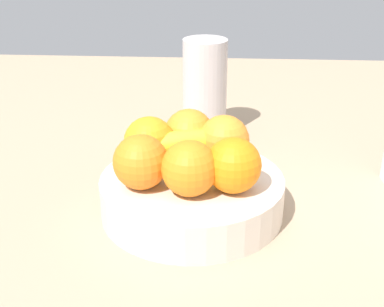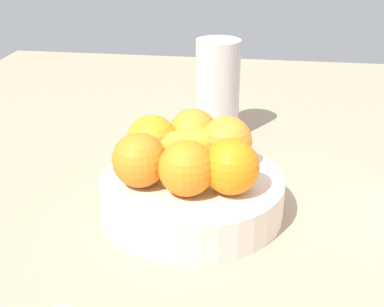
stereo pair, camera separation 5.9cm
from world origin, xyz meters
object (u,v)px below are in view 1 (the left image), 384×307
(orange_top_stack, at_px, (141,162))
(thermos_tumbler, at_px, (205,89))
(banana_bunch, at_px, (187,149))
(orange_front_left, at_px, (189,168))
(orange_back_right, at_px, (149,142))
(orange_front_right, at_px, (233,165))
(orange_back_left, at_px, (189,134))
(orange_center, at_px, (224,140))
(fruit_bowl, at_px, (192,195))

(orange_top_stack, bearing_deg, thermos_tumbler, 167.23)
(orange_top_stack, distance_m, banana_bunch, 0.09)
(orange_front_left, xyz_separation_m, orange_back_right, (-0.09, -0.07, 0.00))
(orange_top_stack, relative_size, thermos_tumbler, 0.40)
(orange_front_right, bearing_deg, orange_top_stack, -91.24)
(orange_back_left, distance_m, orange_top_stack, 0.13)
(banana_bunch, bearing_deg, orange_front_right, 45.21)
(orange_center, relative_size, orange_top_stack, 1.00)
(orange_back_right, xyz_separation_m, banana_bunch, (0.00, 0.06, -0.01))
(orange_back_left, bearing_deg, orange_center, 66.75)
(fruit_bowl, height_order, orange_top_stack, orange_top_stack)
(orange_front_left, relative_size, orange_center, 1.00)
(orange_center, xyz_separation_m, orange_back_left, (-0.02, -0.06, 0.00))
(banana_bunch, relative_size, thermos_tumbler, 0.89)
(orange_front_right, distance_m, thermos_tumbler, 0.35)
(orange_back_left, bearing_deg, orange_back_right, -57.35)
(orange_back_left, relative_size, orange_back_right, 1.00)
(fruit_bowl, xyz_separation_m, orange_front_left, (0.05, -0.00, 0.07))
(orange_center, distance_m, orange_back_right, 0.12)
(orange_front_right, height_order, thermos_tumbler, thermos_tumbler)
(thermos_tumbler, bearing_deg, orange_back_left, -3.87)
(orange_top_stack, distance_m, thermos_tumbler, 0.35)
(orange_front_left, height_order, orange_back_left, same)
(fruit_bowl, bearing_deg, thermos_tumbler, 178.85)
(thermos_tumbler, bearing_deg, orange_back_right, -15.42)
(fruit_bowl, bearing_deg, banana_bunch, -164.25)
(orange_front_right, xyz_separation_m, orange_top_stack, (-0.00, -0.13, 0.00))
(orange_back_left, bearing_deg, orange_front_right, 32.07)
(fruit_bowl, height_order, orange_front_left, orange_front_left)
(orange_back_right, distance_m, orange_top_stack, 0.07)
(orange_center, relative_size, orange_back_left, 1.00)
(fruit_bowl, relative_size, orange_back_right, 3.48)
(orange_back_right, height_order, banana_bunch, orange_back_right)
(orange_front_right, relative_size, orange_top_stack, 1.00)
(orange_center, bearing_deg, banana_bunch, -71.95)
(orange_front_right, distance_m, orange_back_left, 0.13)
(orange_front_left, height_order, orange_back_right, same)
(orange_front_left, bearing_deg, fruit_bowl, 179.48)
(orange_center, relative_size, orange_back_right, 1.00)
(orange_center, relative_size, banana_bunch, 0.45)
(orange_front_right, bearing_deg, orange_center, -170.92)
(orange_center, xyz_separation_m, orange_back_right, (0.01, -0.11, 0.00))
(orange_front_right, height_order, orange_back_right, same)
(orange_front_right, distance_m, orange_top_stack, 0.13)
(orange_back_right, distance_m, thermos_tumbler, 0.28)
(thermos_tumbler, bearing_deg, orange_front_right, 8.95)
(orange_front_left, relative_size, orange_back_left, 1.00)
(orange_front_right, distance_m, orange_back_right, 0.15)
(orange_back_right, bearing_deg, orange_front_left, 37.95)
(orange_back_right, height_order, orange_top_stack, same)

